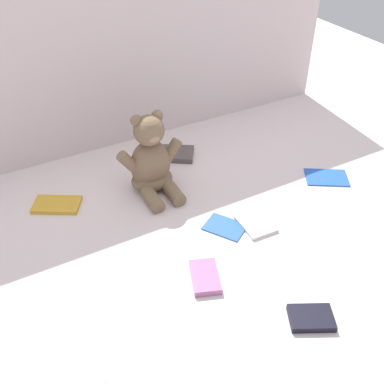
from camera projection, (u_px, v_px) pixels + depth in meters
The scene contains 10 objects.
ground_plane at pixel (181, 199), 1.42m from camera, with size 3.20×3.20×0.00m, color silver.
backdrop_drape at pixel (120, 53), 1.51m from camera, with size 1.65×0.03×0.65m, color beige.
teddy_bear at pixel (151, 162), 1.41m from camera, with size 0.21×0.19×0.26m.
book_case_0 at pixel (311, 318), 1.05m from camera, with size 0.07×0.10×0.02m, color black.
book_case_1 at pixel (57, 205), 1.39m from camera, with size 0.08×0.14×0.01m, color gold.
book_case_2 at pixel (205, 277), 1.15m from camera, with size 0.07×0.11×0.02m, color #AC6497.
book_case_3 at pixel (256, 224), 1.32m from camera, with size 0.09×0.11×0.01m, color silver.
book_case_4 at pixel (177, 154), 1.60m from camera, with size 0.09×0.11×0.02m, color #4F4745.
book_case_5 at pixel (225, 226), 1.31m from camera, with size 0.08×0.11×0.01m, color #2F60A9.
book_case_6 at pixel (327, 177), 1.50m from camera, with size 0.09×0.14×0.01m, color blue.
Camera 1 is at (-0.50, -0.99, 0.88)m, focal length 43.08 mm.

